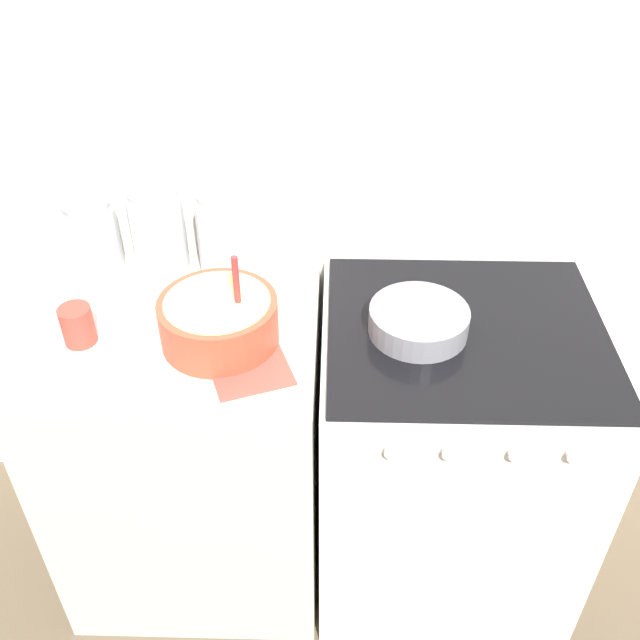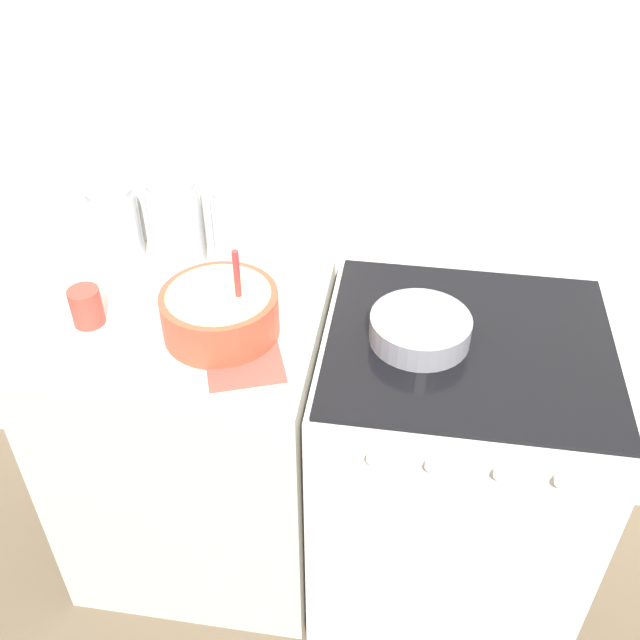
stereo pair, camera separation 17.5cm
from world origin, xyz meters
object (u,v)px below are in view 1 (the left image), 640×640
Objects in this scene: storage_jar_middle at (160,239)px; storage_jar_right at (226,241)px; stove at (447,454)px; tin_can at (78,325)px; baking_pan at (419,320)px; storage_jar_left at (94,243)px; mixing_bowl at (219,318)px.

storage_jar_right is at bearing 0.00° from storage_jar_middle.
storage_jar_middle is (-0.82, 0.24, 0.58)m from stove.
storage_jar_middle is at bearing 163.92° from stove.
stove is at bearing 4.14° from tin_can.
storage_jar_middle is (-0.69, 0.25, 0.07)m from baking_pan.
stove is 1.10m from tin_can.
storage_jar_left is 2.20× the size of tin_can.
stove is 3.22× the size of mixing_bowl.
storage_jar_left is 0.18m from storage_jar_middle.
storage_jar_left is 0.37m from storage_jar_right.
mixing_bowl is at bearing -55.91° from storage_jar_middle.
tin_can reaches higher than stove.
stove is 0.82m from mixing_bowl.
storage_jar_middle reaches higher than stove.
mixing_bowl is 0.30m from storage_jar_right.
storage_jar_left is at bearing 180.00° from storage_jar_right.
stove is 1.17m from storage_jar_left.
storage_jar_middle reaches higher than mixing_bowl.
stove is at bearing 5.30° from mixing_bowl.
mixing_bowl is 0.36m from storage_jar_middle.
storage_jar_middle is 0.34m from tin_can.
baking_pan is at bearing -19.66° from storage_jar_middle.
mixing_bowl is 1.16× the size of baking_pan.
tin_can reaches higher than baking_pan.
tin_can is at bearing -177.93° from mixing_bowl.
baking_pan reaches higher than stove.
storage_jar_right is (-0.51, 0.25, 0.07)m from baking_pan.
storage_jar_middle reaches higher than storage_jar_right.
tin_can is at bearing -83.50° from storage_jar_left.
stove is 3.75× the size of baking_pan.
tin_can is (-0.97, -0.07, 0.52)m from stove.
stove is at bearing 4.89° from baking_pan.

